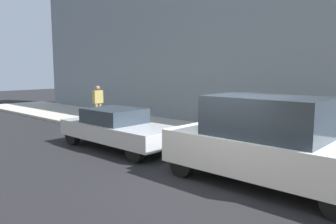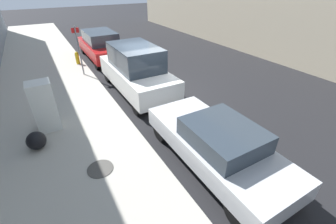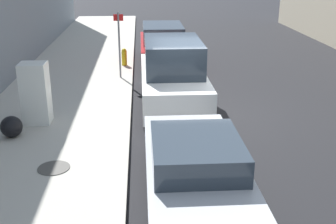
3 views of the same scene
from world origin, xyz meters
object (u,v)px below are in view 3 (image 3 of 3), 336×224
object	(u,v)px
discarded_refrigerator	(36,93)
parked_sedan_silver	(195,168)
fire_hydrant	(124,57)
parked_van_white	(173,75)
trash_bag	(11,127)
street_sign_post	(119,42)
parked_suv_red	(163,44)

from	to	relation	value
discarded_refrigerator	parked_sedan_silver	xyz separation A→B (m)	(3.87, -4.09, -0.26)
fire_hydrant	parked_sedan_silver	world-z (taller)	parked_sedan_silver
parked_van_white	trash_bag	bearing A→B (deg)	-150.75
street_sign_post	trash_bag	distance (m)	6.22
street_sign_post	parked_van_white	size ratio (longest dim) A/B	0.50
street_sign_post	parked_van_white	xyz separation A→B (m)	(1.77, -3.15, -0.47)
street_sign_post	parked_van_white	distance (m)	3.64
street_sign_post	fire_hydrant	bearing A→B (deg)	87.37
discarded_refrigerator	trash_bag	distance (m)	1.23
trash_bag	parked_sedan_silver	world-z (taller)	parked_sedan_silver
parked_sedan_silver	parked_suv_red	xyz separation A→B (m)	(-0.00, 11.29, 0.17)
street_sign_post	parked_van_white	bearing A→B (deg)	-60.70
fire_hydrant	parked_van_white	distance (m)	5.39
parked_suv_red	parked_sedan_silver	bearing A→B (deg)	-90.00
street_sign_post	fire_hydrant	size ratio (longest dim) A/B	3.40
parked_sedan_silver	parked_van_white	bearing A→B (deg)	90.00
discarded_refrigerator	trash_bag	xyz separation A→B (m)	(-0.44, -0.99, -0.57)
parked_van_white	parked_suv_red	xyz separation A→B (m)	(0.00, 5.78, -0.16)
discarded_refrigerator	parked_sedan_silver	world-z (taller)	discarded_refrigerator
parked_van_white	fire_hydrant	bearing A→B (deg)	108.27
trash_bag	parked_suv_red	distance (m)	9.27
street_sign_post	trash_bag	bearing A→B (deg)	-114.56
parked_sedan_silver	street_sign_post	bearing A→B (deg)	101.54
parked_sedan_silver	trash_bag	bearing A→B (deg)	144.31
street_sign_post	trash_bag	xyz separation A→B (m)	(-2.55, -5.57, -1.10)
discarded_refrigerator	parked_van_white	bearing A→B (deg)	20.21
street_sign_post	parked_sedan_silver	size ratio (longest dim) A/B	0.53
fire_hydrant	parked_van_white	xyz separation A→B (m)	(1.68, -5.09, 0.55)
discarded_refrigerator	fire_hydrant	distance (m)	6.89
fire_hydrant	parked_sedan_silver	xyz separation A→B (m)	(1.68, -10.60, 0.22)
parked_suv_red	fire_hydrant	bearing A→B (deg)	-157.75
discarded_refrigerator	street_sign_post	world-z (taller)	street_sign_post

